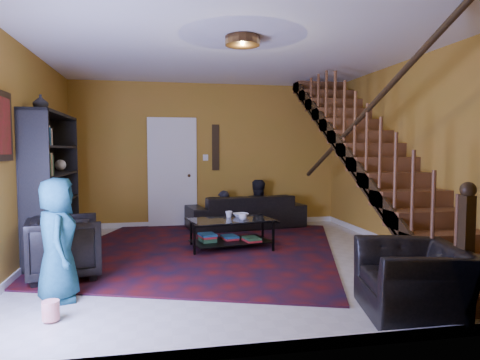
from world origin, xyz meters
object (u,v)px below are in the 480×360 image
at_px(armchair_right, 414,280).
at_px(sofa, 245,211).
at_px(bookshelf, 53,189).
at_px(armchair_left, 65,247).
at_px(coffee_table, 231,232).

bearing_deg(armchair_right, sofa, -160.13).
height_order(bookshelf, sofa, bookshelf).
height_order(bookshelf, armchair_left, bookshelf).
bearing_deg(coffee_table, armchair_left, -153.35).
xyz_separation_m(armchair_left, armchair_right, (3.35, -1.78, -0.05)).
distance_m(sofa, armchair_right, 4.59).
bearing_deg(armchair_right, armchair_left, -105.99).
bearing_deg(sofa, armchair_right, 90.00).
height_order(sofa, coffee_table, sofa).
bearing_deg(coffee_table, sofa, 71.38).
height_order(armchair_right, coffee_table, armchair_right).
bearing_deg(armchair_left, coffee_table, -75.51).
xyz_separation_m(bookshelf, sofa, (3.07, 1.70, -0.64)).
relative_size(bookshelf, armchair_left, 2.50).
xyz_separation_m(bookshelf, armchair_left, (0.35, -1.07, -0.60)).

